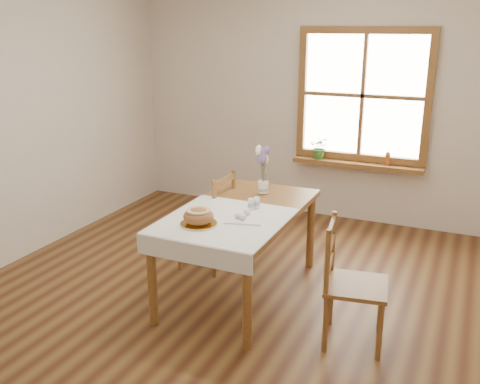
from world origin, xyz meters
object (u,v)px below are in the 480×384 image
object	(u,v)px
bread_plate	(199,224)
flower_vase	(263,188)
chair_left	(206,220)
dining_table	(240,219)
chair_right	(356,284)

from	to	relation	value
bread_plate	flower_vase	world-z (taller)	flower_vase
chair_left	dining_table	bearing A→B (deg)	57.67
flower_vase	dining_table	bearing A→B (deg)	-91.29
chair_left	flower_vase	distance (m)	0.63
chair_right	bread_plate	world-z (taller)	chair_right
chair_left	chair_right	bearing A→B (deg)	68.22
chair_left	bread_plate	world-z (taller)	chair_left
chair_left	chair_right	size ratio (longest dim) A/B	1.00
dining_table	chair_left	bearing A→B (deg)	145.53
dining_table	chair_right	distance (m)	1.13
chair_right	dining_table	bearing A→B (deg)	62.79
dining_table	chair_right	bearing A→B (deg)	-18.13
dining_table	chair_left	xyz separation A→B (m)	(-0.50, 0.35, -0.21)
bread_plate	chair_right	bearing A→B (deg)	6.05
dining_table	chair_right	size ratio (longest dim) A/B	1.74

